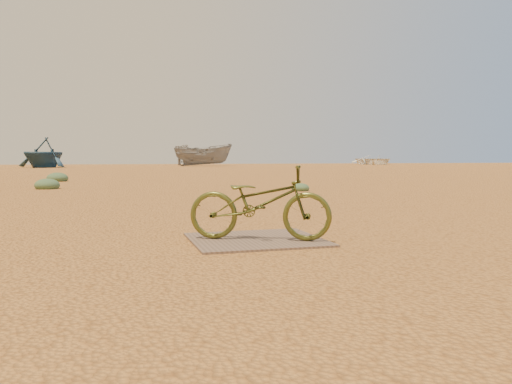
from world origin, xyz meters
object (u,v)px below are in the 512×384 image
object	(u,v)px
bicycle	(260,203)
boat_far_right	(374,160)
boat_mid_right	(203,155)
plywood_board	(256,240)
boat_far_left	(44,152)

from	to	relation	value
bicycle	boat_far_right	world-z (taller)	boat_far_right
boat_mid_right	boat_far_right	bearing A→B (deg)	-69.23
bicycle	boat_mid_right	distance (m)	45.03
boat_mid_right	plywood_board	bearing A→B (deg)	-179.88
plywood_board	boat_far_left	xyz separation A→B (m)	(-6.82, 40.48, 1.28)
boat_mid_right	boat_far_right	size ratio (longest dim) A/B	1.04
bicycle	boat_far_left	size ratio (longest dim) A/B	0.30
boat_far_left	boat_far_right	world-z (taller)	boat_far_left
boat_far_left	boat_far_right	bearing A→B (deg)	43.80
plywood_board	boat_mid_right	xyz separation A→B (m)	(7.46, 44.33, 1.10)
boat_far_left	boat_mid_right	xyz separation A→B (m)	(14.27, 3.85, -0.18)
bicycle	boat_mid_right	bearing A→B (deg)	14.61
boat_mid_right	boat_far_right	xyz separation A→B (m)	(21.53, 4.22, -0.54)
boat_mid_right	boat_far_left	bearing A→B (deg)	114.76
plywood_board	boat_far_left	distance (m)	41.07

